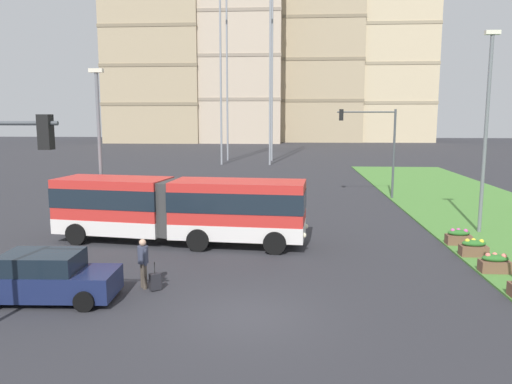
{
  "coord_description": "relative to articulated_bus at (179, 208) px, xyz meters",
  "views": [
    {
      "loc": [
        1.29,
        -14.04,
        5.87
      ],
      "look_at": [
        -0.43,
        10.15,
        2.2
      ],
      "focal_mm": 34.89,
      "sensor_mm": 36.0,
      "label": 1
    }
  ],
  "objects": [
    {
      "name": "apartment_tower_centre",
      "position": [
        11.32,
        101.56,
        21.46
      ],
      "size": [
        20.45,
        17.07,
        46.19
      ],
      "color": "tan",
      "rests_on": "ground"
    },
    {
      "name": "streetlight_median",
      "position": [
        14.79,
        3.0,
        3.79
      ],
      "size": [
        0.7,
        0.28,
        9.99
      ],
      "color": "slate",
      "rests_on": "ground"
    },
    {
      "name": "pedestrian_crossing",
      "position": [
        0.15,
        -6.27,
        -0.65
      ],
      "size": [
        0.38,
        0.49,
        1.74
      ],
      "color": "#4C4238",
      "rests_on": "ground"
    },
    {
      "name": "transmission_pylon",
      "position": [
        -0.45,
        41.74,
        15.77
      ],
      "size": [
        9.0,
        6.24,
        31.99
      ],
      "color": "gray",
      "rests_on": "ground"
    },
    {
      "name": "apartment_tower_eastcentre",
      "position": [
        28.11,
        102.83,
        24.61
      ],
      "size": [
        20.25,
        18.07,
        52.48
      ],
      "color": "beige",
      "rests_on": "ground"
    },
    {
      "name": "streetlight_left",
      "position": [
        -4.59,
        2.34,
        2.92
      ],
      "size": [
        0.7,
        0.28,
        8.26
      ],
      "color": "slate",
      "rests_on": "ground"
    },
    {
      "name": "rolling_suitcase",
      "position": [
        0.6,
        -6.47,
        -1.34
      ],
      "size": [
        0.43,
        0.41,
        0.97
      ],
      "color": "#232328",
      "rests_on": "ground"
    },
    {
      "name": "flower_planter_3",
      "position": [
        12.89,
        0.32,
        -1.23
      ],
      "size": [
        1.1,
        0.56,
        0.74
      ],
      "color": "brown",
      "rests_on": "grass_median"
    },
    {
      "name": "ground_plane",
      "position": [
        3.91,
        -8.45,
        -1.65
      ],
      "size": [
        260.0,
        260.0,
        0.0
      ],
      "primitive_type": "plane",
      "color": "#2D2D33"
    },
    {
      "name": "flower_planter_1",
      "position": [
        12.89,
        -3.82,
        -1.23
      ],
      "size": [
        1.1,
        0.56,
        0.74
      ],
      "color": "brown",
      "rests_on": "grass_median"
    },
    {
      "name": "apartment_tower_westcentre",
      "position": [
        -6.47,
        95.63,
        17.05
      ],
      "size": [
        18.59,
        18.29,
        37.37
      ],
      "color": "#C6B299",
      "rests_on": "ground"
    },
    {
      "name": "flower_planter_2",
      "position": [
        12.89,
        -1.59,
        -1.23
      ],
      "size": [
        1.1,
        0.56,
        0.74
      ],
      "color": "brown",
      "rests_on": "grass_median"
    },
    {
      "name": "traffic_light_far_right",
      "position": [
        11.18,
        13.55,
        2.74
      ],
      "size": [
        4.16,
        0.28,
        6.41
      ],
      "color": "#474C51",
      "rests_on": "ground"
    },
    {
      "name": "car_navy_sedan",
      "position": [
        -2.63,
        -7.63,
        -0.9
      ],
      "size": [
        4.48,
        2.2,
        1.58
      ],
      "color": "#19234C",
      "rests_on": "ground"
    },
    {
      "name": "apartment_tower_west",
      "position": [
        -26.09,
        95.01,
        19.2
      ],
      "size": [
        21.75,
        18.47,
        41.67
      ],
      "color": "tan",
      "rests_on": "ground"
    },
    {
      "name": "articulated_bus",
      "position": [
        0.0,
        0.0,
        0.0
      ],
      "size": [
        12.03,
        3.85,
        3.0
      ],
      "color": "red",
      "rests_on": "ground"
    }
  ]
}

